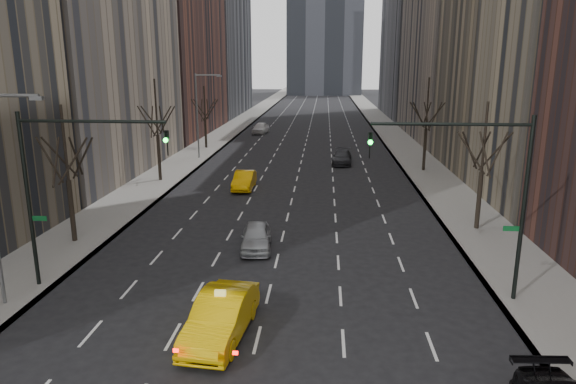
# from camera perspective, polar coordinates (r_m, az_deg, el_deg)

# --- Properties ---
(sidewalk_left) EXTENTS (4.50, 320.00, 0.15)m
(sidewalk_left) POSITION_cam_1_polar(r_m,az_deg,el_deg) (81.29, -6.39, 6.91)
(sidewalk_left) COLOR slate
(sidewalk_left) RESTS_ON ground
(sidewalk_right) EXTENTS (4.50, 320.00, 0.15)m
(sidewalk_right) POSITION_cam_1_polar(r_m,az_deg,el_deg) (80.57, 11.13, 6.67)
(sidewalk_right) COLOR slate
(sidewalk_right) RESTS_ON ground
(tree_lw_b) EXTENTS (3.36, 3.50, 7.82)m
(tree_lw_b) POSITION_cam_1_polar(r_m,az_deg,el_deg) (31.55, -23.20, 1.18)
(tree_lw_b) COLOR black
(tree_lw_b) RESTS_ON ground
(tree_lw_c) EXTENTS (3.36, 3.50, 8.74)m
(tree_lw_c) POSITION_cam_1_polar(r_m,az_deg,el_deg) (46.06, -14.27, 6.05)
(tree_lw_c) COLOR black
(tree_lw_c) RESTS_ON ground
(tree_lw_d) EXTENTS (3.36, 3.50, 7.36)m
(tree_lw_d) POSITION_cam_1_polar(r_m,az_deg,el_deg) (63.34, -9.19, 7.97)
(tree_lw_d) COLOR black
(tree_lw_d) RESTS_ON ground
(tree_rw_b) EXTENTS (3.36, 3.50, 7.82)m
(tree_rw_b) POSITION_cam_1_polar(r_m,az_deg,el_deg) (33.39, 20.70, 2.08)
(tree_rw_b) COLOR black
(tree_rw_b) RESTS_ON ground
(tree_rw_c) EXTENTS (3.36, 3.50, 8.74)m
(tree_rw_c) POSITION_cam_1_polar(r_m,az_deg,el_deg) (50.62, 15.07, 6.70)
(tree_rw_c) COLOR black
(tree_rw_c) RESTS_ON ground
(traffic_mast_left) EXTENTS (6.69, 0.39, 8.00)m
(traffic_mast_left) POSITION_cam_1_polar(r_m,az_deg,el_deg) (24.68, -23.84, 1.99)
(traffic_mast_left) COLOR black
(traffic_mast_left) RESTS_ON ground
(traffic_mast_right) EXTENTS (6.69, 0.39, 8.00)m
(traffic_mast_right) POSITION_cam_1_polar(r_m,az_deg,el_deg) (22.83, 21.05, 1.35)
(traffic_mast_right) COLOR black
(traffic_mast_right) RESTS_ON ground
(streetlight_far) EXTENTS (2.83, 0.22, 9.00)m
(streetlight_far) POSITION_cam_1_polar(r_m,az_deg,el_deg) (56.10, -9.73, 9.28)
(streetlight_far) COLOR slate
(streetlight_far) RESTS_ON ground
(taxi_sedan) EXTENTS (2.35, 5.33, 1.70)m
(taxi_sedan) POSITION_cam_1_polar(r_m,az_deg,el_deg) (20.14, -7.45, -13.54)
(taxi_sedan) COLOR #F2BC05
(taxi_sedan) RESTS_ON ground
(silver_sedan_ahead) EXTENTS (2.00, 4.22, 1.39)m
(silver_sedan_ahead) POSITION_cam_1_polar(r_m,az_deg,el_deg) (28.92, -3.55, -5.00)
(silver_sedan_ahead) COLOR #95989D
(silver_sedan_ahead) RESTS_ON ground
(far_taxi) EXTENTS (1.58, 4.46, 1.47)m
(far_taxi) POSITION_cam_1_polar(r_m,az_deg,el_deg) (42.67, -4.88, 1.31)
(far_taxi) COLOR #FFB205
(far_taxi) RESTS_ON ground
(far_suv_grey) EXTENTS (2.30, 4.96, 1.40)m
(far_suv_grey) POSITION_cam_1_polar(r_m,az_deg,el_deg) (53.58, 6.02, 3.88)
(far_suv_grey) COLOR #29292D
(far_suv_grey) RESTS_ON ground
(far_car_white) EXTENTS (2.38, 4.96, 1.63)m
(far_car_white) POSITION_cam_1_polar(r_m,az_deg,el_deg) (76.73, -3.06, 7.11)
(far_car_white) COLOR silver
(far_car_white) RESTS_ON ground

